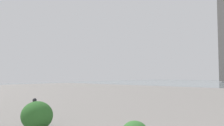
# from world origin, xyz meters

# --- Properties ---
(bollard_near) EXTENTS (0.13, 0.13, 0.81)m
(bollard_near) POSITION_xyz_m (5.35, -1.12, 0.42)
(bollard_near) COLOR #232328
(bollard_near) RESTS_ON ground
(shrub_low) EXTENTS (0.94, 0.85, 0.80)m
(shrub_low) POSITION_xyz_m (4.59, -0.76, 0.40)
(shrub_low) COLOR #2D6628
(shrub_low) RESTS_ON ground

